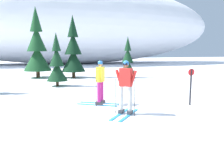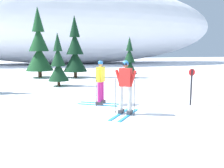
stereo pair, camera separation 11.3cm
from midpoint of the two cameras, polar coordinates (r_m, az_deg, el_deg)
The scene contains 9 objects.
ground_plane at distance 8.85m, azimuth 2.78°, elevation -6.06°, with size 120.00×120.00×0.00m, color white.
skier_yellow_jacket at distance 9.35m, azimuth -2.52°, elevation 0.64°, with size 1.67×1.27×1.79m.
skier_red_jacket at distance 7.89m, azimuth 3.73°, elevation -0.59°, with size 1.43×1.55×1.85m.
pine_tree_center_left at distance 19.85m, azimuth -17.34°, elevation 8.35°, with size 2.18×2.18×5.66m.
pine_tree_center at distance 14.72m, azimuth -12.85°, elevation 4.84°, with size 1.27×1.27×3.28m.
pine_tree_center_right at distance 19.18m, azimuth -8.90°, elevation 7.80°, with size 1.93×1.93×4.99m.
pine_tree_far_right at distance 18.79m, azimuth 4.45°, elevation 5.73°, with size 1.28×1.28×3.31m.
snow_ridge_background at distance 40.32m, azimuth -9.47°, elevation 14.35°, with size 51.52×17.27×13.21m, color white.
trail_marker_post at distance 9.77m, azimuth 19.20°, elevation -0.16°, with size 0.28×0.07×1.47m.
Camera 2 is at (-2.79, -8.11, 2.17)m, focal length 37.26 mm.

